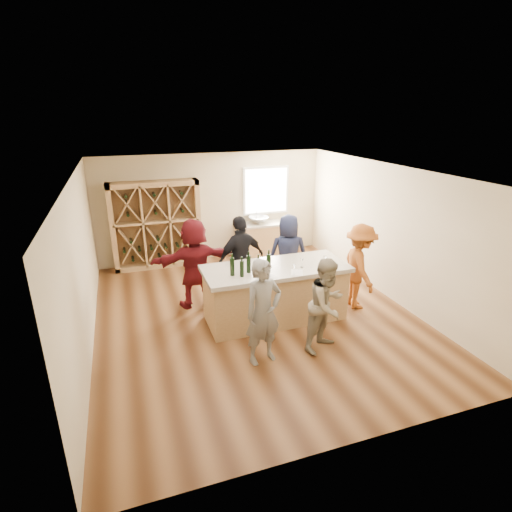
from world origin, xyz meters
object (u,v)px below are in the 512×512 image
object	(u,v)px
wine_bottle_e	(269,263)
person_server	(359,267)
person_near_right	(327,305)
wine_bottle_d	(258,266)
person_far_right	(288,254)
person_far_mid	(241,259)
tasting_counter_base	(275,295)
person_near_left	(263,312)
wine_bottle_a	(232,267)
wine_bottle_b	(242,269)
wine_bottle_c	(249,264)
person_far_left	(195,263)
sink	(259,220)
wine_rack	(156,225)

from	to	relation	value
wine_bottle_e	person_server	world-z (taller)	person_server
person_near_right	wine_bottle_d	bearing A→B (deg)	103.78
wine_bottle_d	person_far_right	xyz separation A→B (m)	(1.14, 1.30, -0.35)
person_far_mid	person_far_right	distance (m)	1.10
tasting_counter_base	person_near_left	xyz separation A→B (m)	(-0.69, -1.23, 0.37)
wine_bottle_a	person_far_mid	bearing A→B (deg)	66.07
wine_bottle_b	wine_bottle_e	size ratio (longest dim) A/B	0.90
wine_bottle_d	person_far_right	world-z (taller)	person_far_right
wine_bottle_c	person_near_right	bearing A→B (deg)	-48.36
wine_bottle_c	person_server	size ratio (longest dim) A/B	0.18
wine_bottle_a	person_server	xyz separation A→B (m)	(2.65, 0.07, -0.37)
wine_bottle_b	person_far_left	bearing A→B (deg)	114.37
sink	person_far_mid	size ratio (longest dim) A/B	0.30
sink	person_near_left	size ratio (longest dim) A/B	0.31
tasting_counter_base	person_server	world-z (taller)	person_server
tasting_counter_base	wine_bottle_b	xyz separation A→B (m)	(-0.73, -0.24, 0.73)
person_far_right	person_far_left	distance (m)	2.04
tasting_counter_base	wine_bottle_c	distance (m)	0.94
wine_rack	person_far_right	bearing A→B (deg)	-44.31
tasting_counter_base	person_far_left	distance (m)	1.76
person_far_left	wine_rack	bearing A→B (deg)	-83.03
wine_rack	wine_bottle_d	distance (m)	4.04
person_near_right	person_far_right	xyz separation A→B (m)	(0.28, 2.29, 0.07)
wine_bottle_a	person_far_left	bearing A→B (deg)	110.50
sink	wine_bottle_e	size ratio (longest dim) A/B	1.68
wine_bottle_c	person_server	world-z (taller)	person_server
person_near_left	person_far_mid	size ratio (longest dim) A/B	0.94
tasting_counter_base	sink	bearing A→B (deg)	75.90
wine_bottle_d	person_server	world-z (taller)	person_server
wine_bottle_c	wine_bottle_d	world-z (taller)	wine_bottle_c
wine_bottle_d	person_near_left	xyz separation A→B (m)	(-0.26, -0.99, -0.36)
wine_bottle_a	person_far_left	world-z (taller)	person_far_left
person_near_left	person_far_right	xyz separation A→B (m)	(1.40, 2.30, 0.01)
sink	tasting_counter_base	world-z (taller)	sink
sink	wine_bottle_d	distance (m)	3.94
wine_bottle_d	person_near_right	xyz separation A→B (m)	(0.86, -0.99, -0.42)
wine_rack	sink	world-z (taller)	wine_rack
wine_bottle_d	person_near_right	world-z (taller)	person_near_right
wine_bottle_d	person_far_left	xyz separation A→B (m)	(-0.90, 1.30, -0.30)
wine_bottle_b	person_server	world-z (taller)	person_server
wine_bottle_c	person_far_mid	size ratio (longest dim) A/B	0.18
tasting_counter_base	person_far_left	size ratio (longest dim) A/B	1.41
tasting_counter_base	person_near_right	size ratio (longest dim) A/B	1.61
wine_bottle_a	wine_bottle_d	bearing A→B (deg)	-12.05
wine_bottle_c	wine_bottle_e	world-z (taller)	same
person_server	person_far_mid	world-z (taller)	person_far_mid
person_near_right	person_far_right	bearing A→B (deg)	55.84
person_far_right	person_far_left	bearing A→B (deg)	14.08
person_near_right	person_far_mid	world-z (taller)	person_far_mid
wine_rack	person_near_left	world-z (taller)	wine_rack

